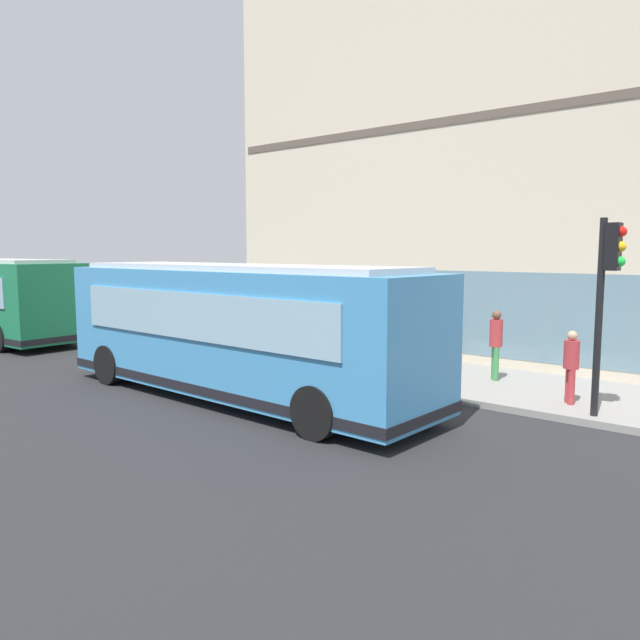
{
  "coord_description": "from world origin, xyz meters",
  "views": [
    {
      "loc": [
        -9.48,
        -8.23,
        3.38
      ],
      "look_at": [
        2.41,
        1.57,
        1.62
      ],
      "focal_mm": 34.19,
      "sensor_mm": 36.0,
      "label": 1
    }
  ],
  "objects_px": {
    "city_bus_nearside": "(236,331)",
    "newspaper_vending_box": "(405,344)",
    "pedestrian_near_building_entrance": "(426,335)",
    "traffic_light_near_corner": "(608,279)",
    "pedestrian_by_light_pole": "(496,340)",
    "pedestrian_near_hydrant": "(571,362)",
    "pedestrian_walking_along_curb": "(326,321)"
  },
  "relations": [
    {
      "from": "city_bus_nearside",
      "to": "pedestrian_by_light_pole",
      "type": "relative_size",
      "value": 5.74
    },
    {
      "from": "traffic_light_near_corner",
      "to": "pedestrian_near_building_entrance",
      "type": "xyz_separation_m",
      "value": [
        2.47,
        5.29,
        -1.81
      ]
    },
    {
      "from": "city_bus_nearside",
      "to": "traffic_light_near_corner",
      "type": "bearing_deg",
      "value": -66.58
    },
    {
      "from": "pedestrian_by_light_pole",
      "to": "newspaper_vending_box",
      "type": "distance_m",
      "value": 3.49
    },
    {
      "from": "pedestrian_near_hydrant",
      "to": "pedestrian_walking_along_curb",
      "type": "distance_m",
      "value": 8.51
    },
    {
      "from": "pedestrian_by_light_pole",
      "to": "pedestrian_near_building_entrance",
      "type": "xyz_separation_m",
      "value": [
        0.54,
        2.28,
        -0.14
      ]
    },
    {
      "from": "city_bus_nearside",
      "to": "pedestrian_by_light_pole",
      "type": "xyz_separation_m",
      "value": [
        4.98,
        -4.05,
        -0.39
      ]
    },
    {
      "from": "city_bus_nearside",
      "to": "pedestrian_walking_along_curb",
      "type": "distance_m",
      "value": 6.08
    },
    {
      "from": "city_bus_nearside",
      "to": "traffic_light_near_corner",
      "type": "relative_size",
      "value": 2.62
    },
    {
      "from": "newspaper_vending_box",
      "to": "traffic_light_near_corner",
      "type": "bearing_deg",
      "value": -115.21
    },
    {
      "from": "pedestrian_near_hydrant",
      "to": "pedestrian_by_light_pole",
      "type": "height_order",
      "value": "pedestrian_by_light_pole"
    },
    {
      "from": "pedestrian_near_hydrant",
      "to": "pedestrian_near_building_entrance",
      "type": "bearing_deg",
      "value": 68.22
    },
    {
      "from": "pedestrian_near_building_entrance",
      "to": "newspaper_vending_box",
      "type": "bearing_deg",
      "value": 63.57
    },
    {
      "from": "pedestrian_by_light_pole",
      "to": "pedestrian_walking_along_curb",
      "type": "xyz_separation_m",
      "value": [
        0.74,
        6.07,
        -0.05
      ]
    },
    {
      "from": "pedestrian_by_light_pole",
      "to": "pedestrian_near_building_entrance",
      "type": "distance_m",
      "value": 2.35
    },
    {
      "from": "pedestrian_walking_along_curb",
      "to": "newspaper_vending_box",
      "type": "relative_size",
      "value": 1.87
    },
    {
      "from": "city_bus_nearside",
      "to": "pedestrian_near_hydrant",
      "type": "bearing_deg",
      "value": -59.21
    },
    {
      "from": "pedestrian_by_light_pole",
      "to": "newspaper_vending_box",
      "type": "height_order",
      "value": "pedestrian_by_light_pole"
    },
    {
      "from": "pedestrian_near_hydrant",
      "to": "pedestrian_near_building_entrance",
      "type": "distance_m",
      "value": 4.84
    },
    {
      "from": "city_bus_nearside",
      "to": "pedestrian_near_building_entrance",
      "type": "xyz_separation_m",
      "value": [
        5.53,
        -1.77,
        -0.52
      ]
    },
    {
      "from": "city_bus_nearside",
      "to": "pedestrian_near_hydrant",
      "type": "xyz_separation_m",
      "value": [
        3.73,
        -6.26,
        -0.52
      ]
    },
    {
      "from": "pedestrian_near_hydrant",
      "to": "pedestrian_by_light_pole",
      "type": "xyz_separation_m",
      "value": [
        1.25,
        2.21,
        0.13
      ]
    },
    {
      "from": "pedestrian_near_hydrant",
      "to": "pedestrian_walking_along_curb",
      "type": "height_order",
      "value": "pedestrian_walking_along_curb"
    },
    {
      "from": "city_bus_nearside",
      "to": "pedestrian_by_light_pole",
      "type": "distance_m",
      "value": 6.43
    },
    {
      "from": "pedestrian_by_light_pole",
      "to": "pedestrian_near_hydrant",
      "type": "bearing_deg",
      "value": -119.48
    },
    {
      "from": "pedestrian_walking_along_curb",
      "to": "pedestrian_near_building_entrance",
      "type": "height_order",
      "value": "pedestrian_walking_along_curb"
    },
    {
      "from": "city_bus_nearside",
      "to": "newspaper_vending_box",
      "type": "distance_m",
      "value": 6.15
    },
    {
      "from": "pedestrian_walking_along_curb",
      "to": "pedestrian_near_hydrant",
      "type": "bearing_deg",
      "value": -103.51
    },
    {
      "from": "pedestrian_by_light_pole",
      "to": "newspaper_vending_box",
      "type": "xyz_separation_m",
      "value": [
        1.04,
        3.29,
        -0.56
      ]
    },
    {
      "from": "city_bus_nearside",
      "to": "pedestrian_near_building_entrance",
      "type": "height_order",
      "value": "city_bus_nearside"
    },
    {
      "from": "pedestrian_near_hydrant",
      "to": "pedestrian_near_building_entrance",
      "type": "height_order",
      "value": "pedestrian_near_hydrant"
    },
    {
      "from": "pedestrian_by_light_pole",
      "to": "city_bus_nearside",
      "type": "bearing_deg",
      "value": 140.88
    }
  ]
}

